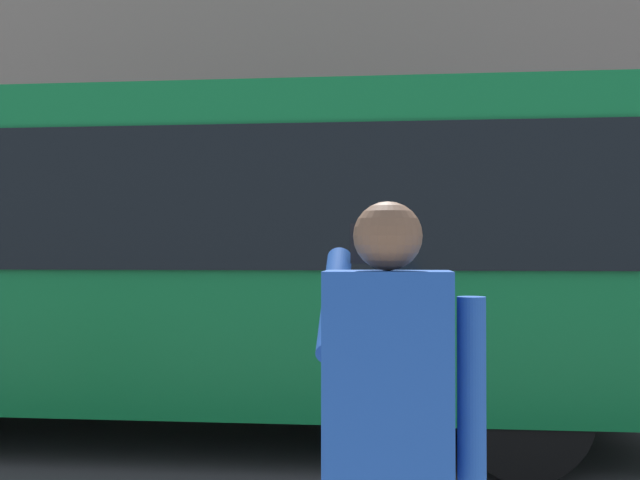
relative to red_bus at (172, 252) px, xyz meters
The scene contains 4 objects.
ground_plane 2.40m from the red_bus, behind, with size 60.00×60.00×0.00m, color #38383A.
building_facade_far 8.47m from the red_bus, 103.52° to the right, with size 28.00×1.55×12.00m.
red_bus is the anchor object (origin of this frame).
pedestrian_photographer 4.86m from the red_bus, 115.19° to the left, with size 0.53×0.52×1.70m.
Camera 1 is at (-0.38, 7.01, 1.69)m, focal length 41.46 mm.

